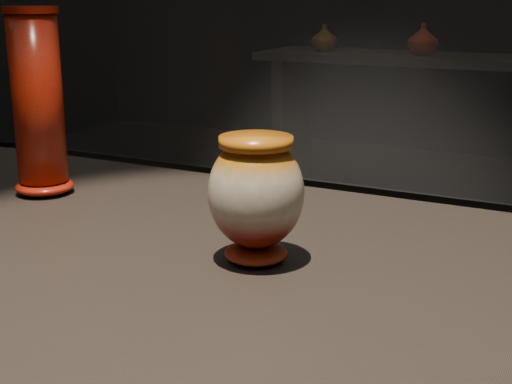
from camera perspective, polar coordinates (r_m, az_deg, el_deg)
main_vase at (r=0.96m, az=0.00°, el=-0.18°), size 0.14×0.14×0.17m
tall_vase at (r=1.34m, az=-17.03°, el=6.61°), size 0.12×0.12×0.34m
back_shelf at (r=4.52m, az=12.93°, el=7.34°), size 2.00×0.60×0.90m
back_vase_left at (r=4.63m, az=5.48°, el=12.17°), size 0.20×0.20×0.17m
back_vase_mid at (r=4.45m, az=13.21°, el=11.81°), size 0.23×0.23×0.18m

